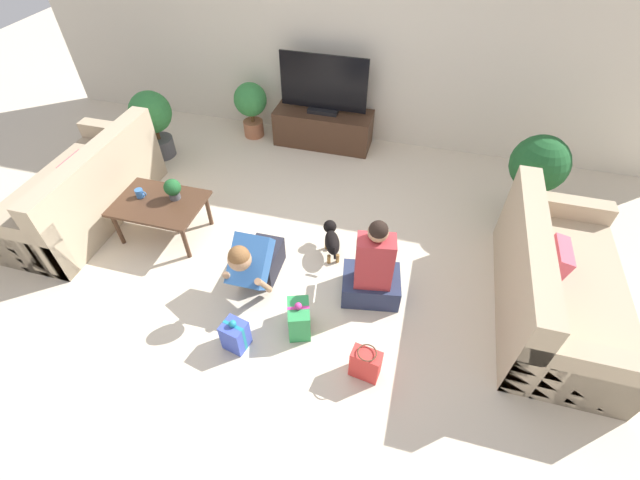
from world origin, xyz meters
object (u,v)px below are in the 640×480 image
potted_plant_corner_left (152,119)px  tabletop_plant (173,189)px  gift_box_a (235,335)px  sofa_right (555,287)px  person_sitting (373,272)px  tv (323,87)px  gift_bag_a (365,364)px  person_kneeling (255,261)px  mug (140,193)px  sofa_left (83,192)px  dog (332,239)px  potted_plant_corner_right (538,167)px  potted_plant_back_left (251,104)px  coffee_table (160,206)px  tv_console (323,128)px  gift_box_b (299,319)px

potted_plant_corner_left → tabletop_plant: potted_plant_corner_left is taller
gift_box_a → potted_plant_corner_left: bearing=130.9°
sofa_right → person_sitting: person_sitting is taller
tv → gift_bag_a: bearing=-69.6°
person_kneeling → mug: (-1.41, 0.46, 0.14)m
sofa_left → dog: (2.74, 0.13, -0.12)m
person_sitting → gift_bag_a: size_ratio=2.97×
dog → tabletop_plant: (-1.62, -0.08, 0.36)m
mug → sofa_right: bearing=-0.6°
sofa_right → person_sitting: 1.57m
potted_plant_corner_right → person_sitting: 2.10m
tv → mug: tv is taller
potted_plant_corner_left → gift_box_a: size_ratio=2.56×
potted_plant_back_left → mug: potted_plant_back_left is taller
person_kneeling → gift_bag_a: bearing=-29.7°
coffee_table → gift_bag_a: coffee_table is taller
coffee_table → tv_console: 2.45m
tv → person_sitting: (1.10, -2.43, -0.46)m
potted_plant_corner_left → gift_box_b: size_ratio=2.35×
coffee_table → person_kneeling: 1.27m
potted_plant_corner_left → person_sitting: (3.08, -1.60, -0.19)m
potted_plant_corner_left → dog: size_ratio=1.83×
sofa_left → coffee_table: (0.98, -0.06, 0.07)m
tv_console → person_sitting: bearing=-65.7°
person_kneeling → person_sitting: person_sitting is taller
sofa_left → coffee_table: size_ratio=2.10×
person_sitting → gift_bag_a: (0.10, -0.79, -0.18)m
person_kneeling → gift_box_a: size_ratio=2.28×
person_kneeling → tv_console: bearing=90.4°
person_kneeling → dog: bearing=46.6°
coffee_table → sofa_left: bearing=176.6°
potted_plant_corner_right → tabletop_plant: potted_plant_corner_right is taller
sofa_right → potted_plant_corner_right: size_ratio=1.86×
potted_plant_corner_left → potted_plant_back_left: 1.26m
dog → mug: (-1.98, -0.16, 0.29)m
potted_plant_back_left → potted_plant_corner_left: bearing=-141.9°
sofa_left → person_sitting: bearing=84.2°
potted_plant_back_left → gift_box_a: 3.39m
coffee_table → person_kneeling: bearing=-19.5°
sofa_right → gift_box_a: bearing=113.0°
potted_plant_back_left → person_kneeling: (1.04, -2.54, -0.13)m
mug → tabletop_plant: 0.37m
tv_console → mug: bearing=-122.6°
tv_console → person_sitting: size_ratio=1.34×
potted_plant_corner_left → dog: 2.85m
potted_plant_back_left → sofa_right: bearing=-30.3°
tabletop_plant → tv_console: bearing=63.8°
coffee_table → mug: size_ratio=7.36×
mug → sofa_left: bearing=178.1°
mug → potted_plant_corner_right: bearing=17.8°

